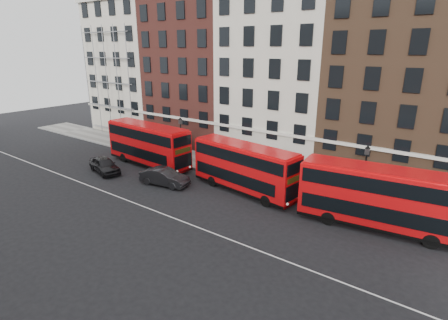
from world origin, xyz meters
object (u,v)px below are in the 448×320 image
Objects in this scene: bus_b at (148,144)px; car_front at (165,177)px; bus_d at (378,197)px; bus_c at (244,167)px; car_rear at (104,165)px.

car_front is (5.83, -3.24, -1.73)m from bus_b.
bus_d is 19.24m from car_front.
bus_b is at bearing -172.10° from bus_c.
car_rear is 7.94m from car_front.
bus_b is at bearing 172.69° from bus_d.
bus_c is (13.01, 0.00, -0.11)m from bus_b.
bus_d is (24.73, -0.01, -0.01)m from bus_b.
bus_b is at bearing 50.93° from car_front.
bus_b is 1.00× the size of bus_d.
car_rear is at bearing -110.18° from bus_b.
bus_d reaches higher than car_rear.
bus_d is at bearing 3.62° from bus_b.
car_rear is at bearing -155.30° from bus_c.
bus_b is 24.73m from bus_d.
bus_c reaches higher than car_rear.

